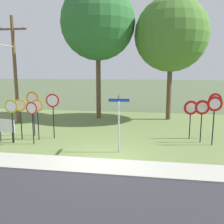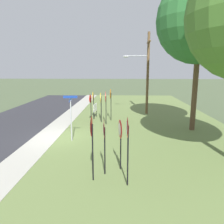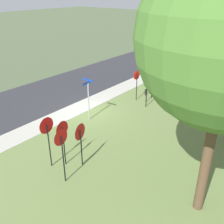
{
  "view_description": "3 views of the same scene",
  "coord_description": "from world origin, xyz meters",
  "px_view_note": "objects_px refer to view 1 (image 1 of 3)",
  "views": [
    {
      "loc": [
        2.04,
        -10.19,
        3.96
      ],
      "look_at": [
        -0.15,
        3.32,
        1.55
      ],
      "focal_mm": 39.78,
      "sensor_mm": 36.0,
      "label": 1
    },
    {
      "loc": [
        12.86,
        3.88,
        4.29
      ],
      "look_at": [
        0.28,
        3.38,
        1.76
      ],
      "focal_mm": 34.62,
      "sensor_mm": 36.0,
      "label": 2
    },
    {
      "loc": [
        11.12,
        11.23,
        7.66
      ],
      "look_at": [
        1.01,
        3.19,
        1.4
      ],
      "focal_mm": 41.14,
      "sensor_mm": 36.0,
      "label": 3
    }
  ],
  "objects_px": {
    "stop_sign_far_right": "(32,114)",
    "yield_sign_far_right": "(191,111)",
    "stop_sign_near_right": "(20,110)",
    "oak_tree_right": "(171,35)",
    "oak_tree_left": "(98,23)",
    "utility_pole": "(13,66)",
    "stop_sign_center_tall": "(12,112)",
    "yield_sign_near_left": "(214,109)",
    "yield_sign_near_right": "(215,105)",
    "stop_sign_near_left": "(37,111)",
    "notice_board": "(6,127)",
    "stop_sign_far_left": "(53,106)",
    "street_name_post": "(119,118)",
    "stop_sign_far_center": "(33,104)",
    "yield_sign_far_left": "(202,111)"
  },
  "relations": [
    {
      "from": "stop_sign_near_left",
      "to": "notice_board",
      "type": "relative_size",
      "value": 1.81
    },
    {
      "from": "stop_sign_near_left",
      "to": "oak_tree_left",
      "type": "bearing_deg",
      "value": 68.41
    },
    {
      "from": "street_name_post",
      "to": "yield_sign_far_right",
      "type": "bearing_deg",
      "value": 34.05
    },
    {
      "from": "yield_sign_far_right",
      "to": "oak_tree_right",
      "type": "height_order",
      "value": "oak_tree_right"
    },
    {
      "from": "stop_sign_far_left",
      "to": "yield_sign_far_right",
      "type": "distance_m",
      "value": 7.67
    },
    {
      "from": "oak_tree_right",
      "to": "utility_pole",
      "type": "bearing_deg",
      "value": -164.45
    },
    {
      "from": "stop_sign_center_tall",
      "to": "yield_sign_far_right",
      "type": "bearing_deg",
      "value": 12.39
    },
    {
      "from": "stop_sign_far_center",
      "to": "oak_tree_left",
      "type": "relative_size",
      "value": 0.26
    },
    {
      "from": "yield_sign_far_left",
      "to": "notice_board",
      "type": "relative_size",
      "value": 1.84
    },
    {
      "from": "oak_tree_left",
      "to": "oak_tree_right",
      "type": "bearing_deg",
      "value": 3.13
    },
    {
      "from": "street_name_post",
      "to": "stop_sign_near_left",
      "type": "bearing_deg",
      "value": 159.47
    },
    {
      "from": "stop_sign_far_right",
      "to": "utility_pole",
      "type": "xyz_separation_m",
      "value": [
        -3.63,
        4.71,
        2.49
      ]
    },
    {
      "from": "stop_sign_far_center",
      "to": "yield_sign_near_right",
      "type": "height_order",
      "value": "stop_sign_far_center"
    },
    {
      "from": "stop_sign_far_right",
      "to": "yield_sign_near_left",
      "type": "distance_m",
      "value": 9.29
    },
    {
      "from": "yield_sign_far_left",
      "to": "yield_sign_near_right",
      "type": "bearing_deg",
      "value": 40.67
    },
    {
      "from": "yield_sign_near_left",
      "to": "yield_sign_far_left",
      "type": "xyz_separation_m",
      "value": [
        -0.51,
        0.42,
        -0.2
      ]
    },
    {
      "from": "stop_sign_near_right",
      "to": "stop_sign_far_right",
      "type": "height_order",
      "value": "stop_sign_near_right"
    },
    {
      "from": "yield_sign_near_right",
      "to": "oak_tree_right",
      "type": "distance_m",
      "value": 7.12
    },
    {
      "from": "yield_sign_near_left",
      "to": "street_name_post",
      "type": "bearing_deg",
      "value": -160.36
    },
    {
      "from": "stop_sign_far_left",
      "to": "yield_sign_near_right",
      "type": "xyz_separation_m",
      "value": [
        8.89,
        1.39,
        0.06
      ]
    },
    {
      "from": "stop_sign_far_right",
      "to": "stop_sign_near_left",
      "type": "bearing_deg",
      "value": 104.41
    },
    {
      "from": "stop_sign_far_right",
      "to": "yield_sign_far_right",
      "type": "bearing_deg",
      "value": 23.57
    },
    {
      "from": "stop_sign_far_right",
      "to": "yield_sign_near_right",
      "type": "relative_size",
      "value": 0.87
    },
    {
      "from": "stop_sign_center_tall",
      "to": "yield_sign_near_left",
      "type": "height_order",
      "value": "yield_sign_near_left"
    },
    {
      "from": "stop_sign_far_left",
      "to": "yield_sign_near_right",
      "type": "distance_m",
      "value": 9.0
    },
    {
      "from": "stop_sign_center_tall",
      "to": "oak_tree_left",
      "type": "height_order",
      "value": "oak_tree_left"
    },
    {
      "from": "stop_sign_far_right",
      "to": "utility_pole",
      "type": "relative_size",
      "value": 0.3
    },
    {
      "from": "stop_sign_far_right",
      "to": "oak_tree_left",
      "type": "bearing_deg",
      "value": 83.34
    },
    {
      "from": "yield_sign_far_right",
      "to": "utility_pole",
      "type": "relative_size",
      "value": 0.29
    },
    {
      "from": "stop_sign_near_right",
      "to": "oak_tree_right",
      "type": "bearing_deg",
      "value": 36.68
    },
    {
      "from": "oak_tree_right",
      "to": "street_name_post",
      "type": "bearing_deg",
      "value": -108.52
    },
    {
      "from": "stop_sign_near_left",
      "to": "yield_sign_near_left",
      "type": "xyz_separation_m",
      "value": [
        9.29,
        0.5,
        0.28
      ]
    },
    {
      "from": "stop_sign_near_left",
      "to": "yield_sign_near_right",
      "type": "xyz_separation_m",
      "value": [
        9.61,
        1.82,
        0.29
      ]
    },
    {
      "from": "yield_sign_far_left",
      "to": "stop_sign_far_center",
      "type": "bearing_deg",
      "value": 174.37
    },
    {
      "from": "oak_tree_right",
      "to": "stop_sign_near_left",
      "type": "bearing_deg",
      "value": -136.96
    },
    {
      "from": "street_name_post",
      "to": "utility_pole",
      "type": "bearing_deg",
      "value": 142.92
    },
    {
      "from": "street_name_post",
      "to": "stop_sign_center_tall",
      "type": "bearing_deg",
      "value": 169.6
    },
    {
      "from": "stop_sign_near_right",
      "to": "yield_sign_far_right",
      "type": "bearing_deg",
      "value": 6.81
    },
    {
      "from": "yield_sign_near_right",
      "to": "stop_sign_near_left",
      "type": "bearing_deg",
      "value": -172.0
    },
    {
      "from": "stop_sign_far_left",
      "to": "yield_sign_near_right",
      "type": "height_order",
      "value": "yield_sign_near_right"
    },
    {
      "from": "stop_sign_near_left",
      "to": "yield_sign_near_right",
      "type": "distance_m",
      "value": 9.79
    },
    {
      "from": "utility_pole",
      "to": "stop_sign_near_right",
      "type": "bearing_deg",
      "value": -57.19
    },
    {
      "from": "yield_sign_far_left",
      "to": "street_name_post",
      "type": "height_order",
      "value": "street_name_post"
    },
    {
      "from": "stop_sign_near_left",
      "to": "yield_sign_far_right",
      "type": "xyz_separation_m",
      "value": [
        8.3,
        1.56,
        -0.02
      ]
    },
    {
      "from": "stop_sign_far_left",
      "to": "oak_tree_left",
      "type": "relative_size",
      "value": 0.25
    },
    {
      "from": "stop_sign_far_center",
      "to": "yield_sign_near_left",
      "type": "bearing_deg",
      "value": 0.97
    },
    {
      "from": "stop_sign_near_right",
      "to": "utility_pole",
      "type": "distance_m",
      "value": 5.35
    },
    {
      "from": "stop_sign_far_right",
      "to": "stop_sign_center_tall",
      "type": "bearing_deg",
      "value": -175.54
    },
    {
      "from": "stop_sign_near_left",
      "to": "stop_sign_far_left",
      "type": "relative_size",
      "value": 0.89
    },
    {
      "from": "stop_sign_near_right",
      "to": "oak_tree_right",
      "type": "relative_size",
      "value": 0.25
    }
  ]
}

